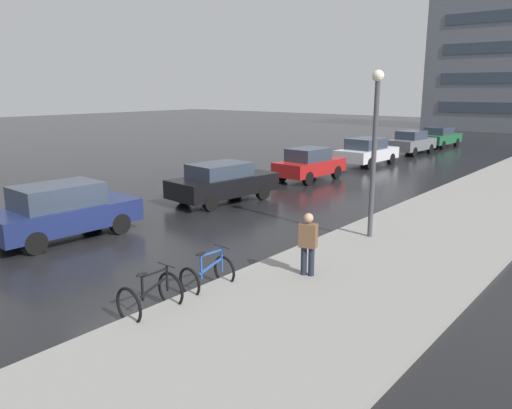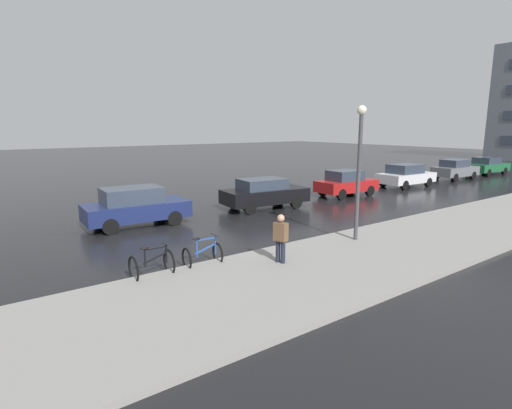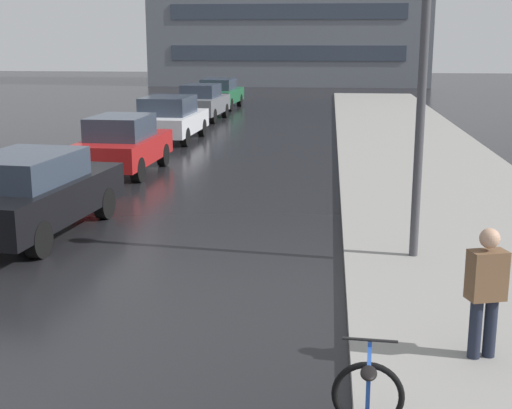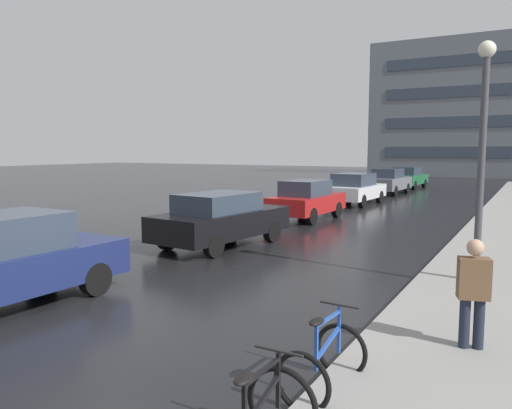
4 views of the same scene
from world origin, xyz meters
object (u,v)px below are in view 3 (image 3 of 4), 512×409
at_px(car_green, 219,93).
at_px(car_red, 123,144).
at_px(car_white, 169,118).
at_px(car_grey, 202,102).
at_px(streetlamp, 422,79).
at_px(car_black, 30,193).
at_px(pedestrian, 486,291).

bearing_deg(car_green, car_red, -89.51).
height_order(car_white, car_grey, car_grey).
distance_m(car_white, car_green, 11.96).
distance_m(car_red, car_white, 6.21).
distance_m(car_white, streetlamp, 15.39).
distance_m(car_red, car_grey, 12.74).
xyz_separation_m(car_black, streetlamp, (6.91, -1.08, 2.19)).
bearing_deg(car_grey, car_green, 90.60).
bearing_deg(car_black, car_red, 90.40).
relative_size(car_grey, streetlamp, 0.83).
height_order(car_grey, car_green, car_grey).
bearing_deg(car_green, car_black, -89.54).
height_order(car_red, car_green, car_red).
xyz_separation_m(car_white, pedestrian, (7.38, -17.28, 0.11)).
bearing_deg(car_white, car_red, -89.06).
distance_m(car_black, car_green, 24.39).
relative_size(car_red, pedestrian, 2.42).
bearing_deg(car_black, car_grey, 90.43).
bearing_deg(car_black, streetlamp, -8.85).
bearing_deg(car_red, car_white, 90.94).
height_order(car_white, streetlamp, streetlamp).
height_order(car_red, car_white, car_white).
bearing_deg(car_green, car_grey, -89.40).
bearing_deg(pedestrian, car_grey, 107.21).
distance_m(car_grey, pedestrian, 24.93).
bearing_deg(streetlamp, pedestrian, -85.10).
height_order(car_black, car_grey, car_grey).
distance_m(car_red, pedestrian, 13.25).
distance_m(car_black, car_red, 6.22).
xyz_separation_m(car_black, pedestrian, (7.23, -4.85, 0.11)).
height_order(car_white, pedestrian, pedestrian).
bearing_deg(pedestrian, car_white, 113.12).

